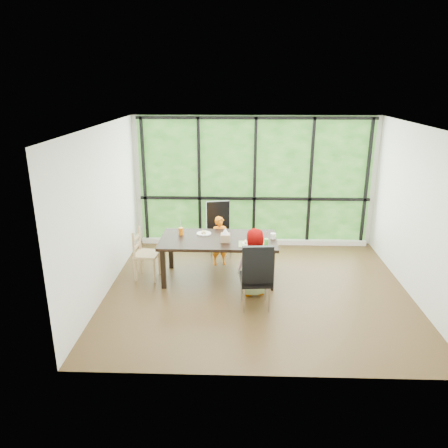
# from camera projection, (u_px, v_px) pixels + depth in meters

# --- Properties ---
(ground) EXTENTS (5.00, 5.00, 0.00)m
(ground) POSITION_uv_depth(u_px,v_px,m) (257.00, 289.00, 7.27)
(ground) COLOR black
(ground) RESTS_ON ground
(back_wall) EXTENTS (5.00, 0.00, 5.00)m
(back_wall) POSITION_uv_depth(u_px,v_px,m) (255.00, 182.00, 8.98)
(back_wall) COLOR silver
(back_wall) RESTS_ON ground
(foliage_backdrop) EXTENTS (4.80, 0.02, 2.65)m
(foliage_backdrop) POSITION_uv_depth(u_px,v_px,m) (255.00, 182.00, 8.96)
(foliage_backdrop) COLOR #194713
(foliage_backdrop) RESTS_ON back_wall
(window_mullions) EXTENTS (4.80, 0.06, 2.65)m
(window_mullions) POSITION_uv_depth(u_px,v_px,m) (255.00, 182.00, 8.92)
(window_mullions) COLOR black
(window_mullions) RESTS_ON back_wall
(window_sill) EXTENTS (4.80, 0.12, 0.10)m
(window_sill) POSITION_uv_depth(u_px,v_px,m) (253.00, 242.00, 9.29)
(window_sill) COLOR silver
(window_sill) RESTS_ON ground
(dining_table) EXTENTS (2.10, 1.23, 0.75)m
(dining_table) POSITION_uv_depth(u_px,v_px,m) (219.00, 259.00, 7.58)
(dining_table) COLOR black
(dining_table) RESTS_ON ground
(chair_window_leather) EXTENTS (0.54, 0.54, 1.08)m
(chair_window_leather) POSITION_uv_depth(u_px,v_px,m) (219.00, 230.00, 8.52)
(chair_window_leather) COLOR black
(chair_window_leather) RESTS_ON ground
(chair_interior_leather) EXTENTS (0.50, 0.50, 1.08)m
(chair_interior_leather) POSITION_uv_depth(u_px,v_px,m) (256.00, 275.00, 6.56)
(chair_interior_leather) COLOR black
(chair_interior_leather) RESTS_ON ground
(chair_end_beech) EXTENTS (0.43, 0.45, 0.90)m
(chair_end_beech) POSITION_uv_depth(u_px,v_px,m) (147.00, 254.00, 7.58)
(chair_end_beech) COLOR #A38357
(chair_end_beech) RESTS_ON ground
(child_toddler) EXTENTS (0.39, 0.31, 0.95)m
(child_toddler) POSITION_uv_depth(u_px,v_px,m) (220.00, 241.00, 8.14)
(child_toddler) COLOR orange
(child_toddler) RESTS_ON ground
(child_older) EXTENTS (0.62, 0.48, 1.13)m
(child_older) POSITION_uv_depth(u_px,v_px,m) (254.00, 262.00, 6.95)
(child_older) COLOR slate
(child_older) RESTS_ON ground
(placemat) EXTENTS (0.42, 0.31, 0.01)m
(placemat) POSITION_uv_depth(u_px,v_px,m) (251.00, 244.00, 7.20)
(placemat) COLOR tan
(placemat) RESTS_ON dining_table
(plate_far) EXTENTS (0.26, 0.26, 0.02)m
(plate_far) POSITION_uv_depth(u_px,v_px,m) (204.00, 233.00, 7.69)
(plate_far) COLOR white
(plate_far) RESTS_ON dining_table
(plate_near) EXTENTS (0.21, 0.21, 0.01)m
(plate_near) POSITION_uv_depth(u_px,v_px,m) (248.00, 243.00, 7.23)
(plate_near) COLOR white
(plate_near) RESTS_ON dining_table
(orange_cup) EXTENTS (0.08, 0.08, 0.13)m
(orange_cup) POSITION_uv_depth(u_px,v_px,m) (181.00, 231.00, 7.62)
(orange_cup) COLOR orange
(orange_cup) RESTS_ON dining_table
(green_cup) EXTENTS (0.07, 0.07, 0.11)m
(green_cup) POSITION_uv_depth(u_px,v_px,m) (266.00, 242.00, 7.15)
(green_cup) COLOR #59CA3C
(green_cup) RESTS_ON dining_table
(white_mug) EXTENTS (0.09, 0.09, 0.09)m
(white_mug) POSITION_uv_depth(u_px,v_px,m) (273.00, 236.00, 7.44)
(white_mug) COLOR white
(white_mug) RESTS_ON dining_table
(tissue_box) EXTENTS (0.16, 0.16, 0.14)m
(tissue_box) POSITION_uv_depth(u_px,v_px,m) (225.00, 238.00, 7.30)
(tissue_box) COLOR tan
(tissue_box) RESTS_ON dining_table
(crepe_rolls_far) EXTENTS (0.10, 0.12, 0.04)m
(crepe_rolls_far) POSITION_uv_depth(u_px,v_px,m) (204.00, 232.00, 7.68)
(crepe_rolls_far) COLOR tan
(crepe_rolls_far) RESTS_ON plate_far
(crepe_rolls_near) EXTENTS (0.15, 0.12, 0.04)m
(crepe_rolls_near) POSITION_uv_depth(u_px,v_px,m) (248.00, 242.00, 7.22)
(crepe_rolls_near) COLOR tan
(crepe_rolls_near) RESTS_ON plate_near
(straw_white) EXTENTS (0.01, 0.04, 0.20)m
(straw_white) POSITION_uv_depth(u_px,v_px,m) (181.00, 226.00, 7.59)
(straw_white) COLOR white
(straw_white) RESTS_ON orange_cup
(straw_pink) EXTENTS (0.01, 0.04, 0.20)m
(straw_pink) POSITION_uv_depth(u_px,v_px,m) (266.00, 237.00, 7.12)
(straw_pink) COLOR pink
(straw_pink) RESTS_ON green_cup
(tissue) EXTENTS (0.12, 0.12, 0.11)m
(tissue) POSITION_uv_depth(u_px,v_px,m) (225.00, 231.00, 7.26)
(tissue) COLOR white
(tissue) RESTS_ON tissue_box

